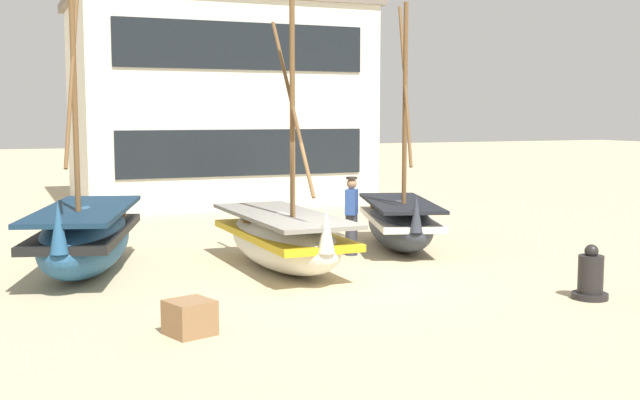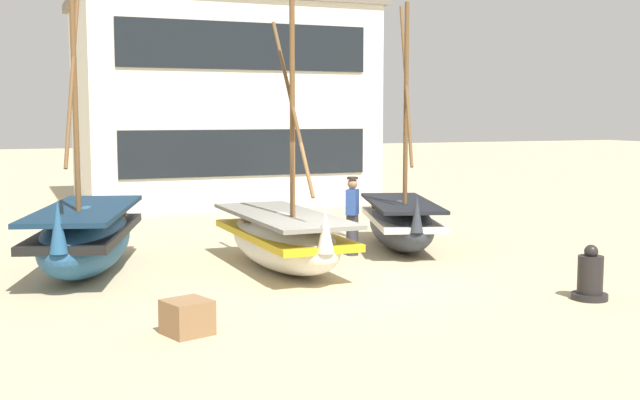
{
  "view_description": "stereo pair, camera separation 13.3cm",
  "coord_description": "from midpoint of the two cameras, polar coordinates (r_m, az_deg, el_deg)",
  "views": [
    {
      "loc": [
        -5.65,
        -12.65,
        3.01
      ],
      "look_at": [
        0.0,
        1.0,
        1.4
      ],
      "focal_mm": 44.34,
      "sensor_mm": 36.0,
      "label": 1
    },
    {
      "loc": [
        -5.53,
        -12.7,
        3.01
      ],
      "look_at": [
        0.0,
        1.0,
        1.4
      ],
      "focal_mm": 44.34,
      "sensor_mm": 36.0,
      "label": 2
    }
  ],
  "objects": [
    {
      "name": "cargo_crate",
      "position": [
        11.08,
        -9.22,
        -8.35
      ],
      "size": [
        0.73,
        0.73,
        0.48
      ],
      "primitive_type": "cube",
      "rotation": [
        0.0,
        0.0,
        0.31
      ],
      "color": "olive",
      "rests_on": "ground"
    },
    {
      "name": "fisherman_by_hull",
      "position": [
        16.86,
        2.58,
        -1.2
      ],
      "size": [
        0.39,
        0.42,
        1.68
      ],
      "color": "#33333D",
      "rests_on": "ground"
    },
    {
      "name": "capstan_winch",
      "position": [
        13.66,
        19.18,
        -5.33
      ],
      "size": [
        0.58,
        0.58,
        0.9
      ],
      "color": "black",
      "rests_on": "ground"
    },
    {
      "name": "ground_plane",
      "position": [
        14.18,
        1.79,
        -6.04
      ],
      "size": [
        120.0,
        120.0,
        0.0
      ],
      "primitive_type": "plane",
      "color": "tan"
    },
    {
      "name": "fishing_boat_centre_large",
      "position": [
        15.36,
        -2.43,
        -2.76
      ],
      "size": [
        1.63,
        4.44,
        5.1
      ],
      "color": "silver",
      "rests_on": "ground"
    },
    {
      "name": "fishing_boat_near_left",
      "position": [
        17.79,
        6.08,
        -1.57
      ],
      "size": [
        2.47,
        4.11,
        5.39
      ],
      "color": "#2D333D",
      "rests_on": "ground"
    },
    {
      "name": "fishing_boat_far_right",
      "position": [
        15.6,
        -16.31,
        -2.53
      ],
      "size": [
        2.75,
        4.76,
        6.17
      ],
      "color": "#23517A",
      "rests_on": "ground"
    },
    {
      "name": "harbor_building_main",
      "position": [
        27.81,
        -7.05,
        7.08
      ],
      "size": [
        9.83,
        6.52,
        6.87
      ],
      "color": "silver",
      "rests_on": "ground"
    }
  ]
}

